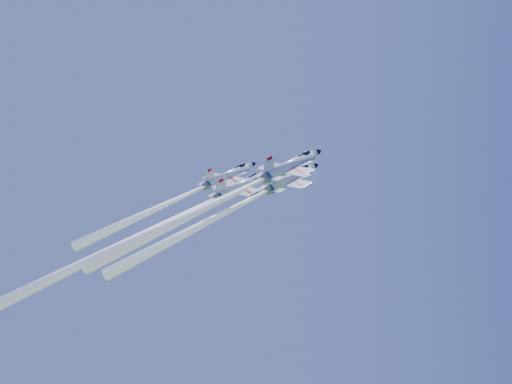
{
  "coord_description": "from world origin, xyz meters",
  "views": [
    {
      "loc": [
        4.24,
        -106.77,
        78.13
      ],
      "look_at": [
        0.0,
        0.0,
        93.39
      ],
      "focal_mm": 40.0,
      "sensor_mm": 36.0,
      "label": 1
    }
  ],
  "objects_px": {
    "jet_left": "(183,196)",
    "jet_right": "(232,194)",
    "jet_slot": "(160,226)",
    "jet_lead": "(237,207)"
  },
  "relations": [
    {
      "from": "jet_left",
      "to": "jet_right",
      "type": "relative_size",
      "value": 0.83
    },
    {
      "from": "jet_lead",
      "to": "jet_slot",
      "type": "relative_size",
      "value": 0.87
    },
    {
      "from": "jet_right",
      "to": "jet_slot",
      "type": "distance_m",
      "value": 12.72
    },
    {
      "from": "jet_lead",
      "to": "jet_slot",
      "type": "bearing_deg",
      "value": -92.77
    },
    {
      "from": "jet_left",
      "to": "jet_right",
      "type": "xyz_separation_m",
      "value": [
        10.37,
        -13.57,
        -1.56
      ]
    },
    {
      "from": "jet_left",
      "to": "jet_lead",
      "type": "bearing_deg",
      "value": 18.74
    },
    {
      "from": "jet_lead",
      "to": "jet_right",
      "type": "relative_size",
      "value": 1.01
    },
    {
      "from": "jet_lead",
      "to": "jet_left",
      "type": "distance_m",
      "value": 11.2
    },
    {
      "from": "jet_lead",
      "to": "jet_slot",
      "type": "height_order",
      "value": "jet_lead"
    },
    {
      "from": "jet_left",
      "to": "jet_slot",
      "type": "relative_size",
      "value": 0.72
    }
  ]
}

